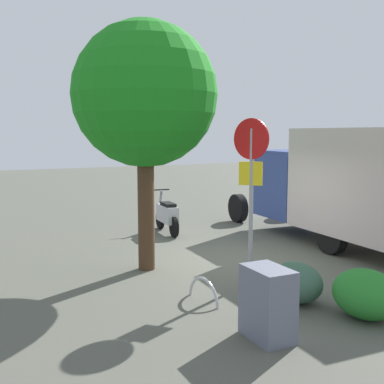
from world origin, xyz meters
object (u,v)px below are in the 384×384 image
at_px(stop_sign, 251,175).
at_px(street_tree, 145,96).
at_px(utility_cabinet, 268,303).
at_px(bike_rack_hoop, 203,301).
at_px(motorcycle, 167,215).
at_px(box_truck_near, 349,182).

relative_size(stop_sign, street_tree, 0.61).
bearing_deg(utility_cabinet, stop_sign, -28.21).
relative_size(stop_sign, utility_cabinet, 3.09).
xyz_separation_m(street_tree, bike_rack_hoop, (-2.27, -0.13, -3.60)).
distance_m(stop_sign, bike_rack_hoop, 2.48).
height_order(motorcycle, bike_rack_hoop, motorcycle).
distance_m(motorcycle, stop_sign, 5.21).
height_order(box_truck_near, motorcycle, box_truck_near).
bearing_deg(box_truck_near, motorcycle, 48.16).
relative_size(box_truck_near, motorcycle, 4.12).
xyz_separation_m(stop_sign, bike_rack_hoop, (-0.48, 1.26, -2.08)).
xyz_separation_m(motorcycle, stop_sign, (-4.95, 0.50, 1.56)).
bearing_deg(utility_cabinet, bike_rack_hoop, 2.87).
xyz_separation_m(box_truck_near, bike_rack_hoop, (-1.95, 5.22, -1.63)).
distance_m(stop_sign, utility_cabinet, 2.94).
distance_m(box_truck_near, bike_rack_hoop, 5.80).
distance_m(street_tree, utility_cabinet, 5.04).
relative_size(box_truck_near, stop_sign, 2.39).
bearing_deg(street_tree, stop_sign, -142.22).
height_order(motorcycle, utility_cabinet, motorcycle).
distance_m(box_truck_near, utility_cabinet, 6.40).
bearing_deg(bike_rack_hoop, utility_cabinet, -177.13).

